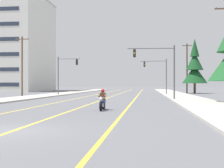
# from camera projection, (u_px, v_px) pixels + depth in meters

# --- Properties ---
(ground_plane) EXTENTS (400.00, 400.00, 0.00)m
(ground_plane) POSITION_uv_depth(u_px,v_px,m) (6.00, 131.00, 11.60)
(ground_plane) COLOR #5B5B60
(lane_stripe_center) EXTENTS (0.16, 100.00, 0.01)m
(lane_stripe_center) POSITION_uv_depth(u_px,v_px,m) (119.00, 94.00, 56.29)
(lane_stripe_center) COLOR yellow
(lane_stripe_center) RESTS_ON ground
(lane_stripe_left) EXTENTS (0.16, 100.00, 0.01)m
(lane_stripe_left) POSITION_uv_depth(u_px,v_px,m) (99.00, 94.00, 56.70)
(lane_stripe_left) COLOR yellow
(lane_stripe_left) RESTS_ON ground
(lane_stripe_right) EXTENTS (0.16, 100.00, 0.01)m
(lane_stripe_right) POSITION_uv_depth(u_px,v_px,m) (139.00, 94.00, 55.88)
(lane_stripe_right) COLOR yellow
(lane_stripe_right) RESTS_ON ground
(sidewalk_kerb_right) EXTENTS (4.40, 110.00, 0.14)m
(sidewalk_kerb_right) POSITION_uv_depth(u_px,v_px,m) (177.00, 95.00, 50.21)
(sidewalk_kerb_right) COLOR #ADA89E
(sidewalk_kerb_right) RESTS_ON ground
(sidewalk_kerb_left) EXTENTS (4.40, 110.00, 0.14)m
(sidewalk_kerb_left) POSITION_uv_depth(u_px,v_px,m) (56.00, 94.00, 52.49)
(sidewalk_kerb_left) COLOR #ADA89E
(sidewalk_kerb_left) RESTS_ON ground
(motorcycle_with_rider) EXTENTS (0.70, 2.19, 1.46)m
(motorcycle_with_rider) POSITION_uv_depth(u_px,v_px,m) (102.00, 102.00, 21.18)
(motorcycle_with_rider) COLOR black
(motorcycle_with_rider) RESTS_ON ground
(traffic_signal_near_right) EXTENTS (5.34, 0.51, 6.20)m
(traffic_signal_near_right) POSITION_uv_depth(u_px,v_px,m) (160.00, 64.00, 34.67)
(traffic_signal_near_right) COLOR #56565B
(traffic_signal_near_right) RESTS_ON ground
(traffic_signal_near_left) EXTENTS (3.70, 0.37, 6.20)m
(traffic_signal_near_left) POSITION_uv_depth(u_px,v_px,m) (64.00, 70.00, 49.02)
(traffic_signal_near_left) COLOR #56565B
(traffic_signal_near_left) RESTS_ON ground
(traffic_signal_mid_right) EXTENTS (4.56, 0.37, 6.20)m
(traffic_signal_mid_right) POSITION_uv_depth(u_px,v_px,m) (159.00, 71.00, 53.67)
(traffic_signal_mid_right) COLOR #56565B
(traffic_signal_mid_right) RESTS_ON ground
(utility_pole_left_near) EXTENTS (2.18, 0.26, 9.15)m
(utility_pole_left_near) POSITION_uv_depth(u_px,v_px,m) (22.00, 65.00, 47.39)
(utility_pole_left_near) COLOR brown
(utility_pole_left_near) RESTS_ON ground
(utility_pole_right_far) EXTENTS (1.87, 0.26, 9.92)m
(utility_pole_right_far) POSITION_uv_depth(u_px,v_px,m) (187.00, 68.00, 61.43)
(utility_pole_right_far) COLOR #4C3828
(utility_pole_right_far) RESTS_ON ground
(conifer_tree_right_verge_far) EXTENTS (4.88, 4.88, 10.74)m
(conifer_tree_right_verge_far) POSITION_uv_depth(u_px,v_px,m) (195.00, 68.00, 60.20)
(conifer_tree_right_verge_far) COLOR #4C3828
(conifer_tree_right_verge_far) RESTS_ON ground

